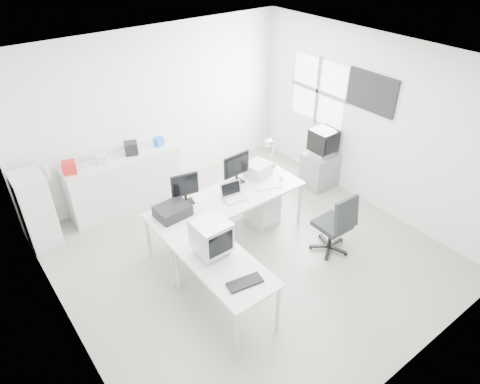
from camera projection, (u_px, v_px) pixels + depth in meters
floor at (248, 254)px, 6.30m from camera, size 5.00×5.00×0.01m
ceiling at (251, 65)px, 4.75m from camera, size 5.00×5.00×0.01m
back_wall at (157, 112)px, 7.19m from camera, size 5.00×0.02×2.80m
left_wall at (53, 251)px, 4.26m from camera, size 0.02×5.00×2.80m
right_wall at (373, 124)px, 6.79m from camera, size 0.02×5.00×2.80m
window at (318, 91)px, 7.47m from camera, size 0.02×1.20×1.10m
wall_picture at (372, 92)px, 6.57m from camera, size 0.04×0.90×0.60m
main_desk at (228, 218)px, 6.42m from camera, size 2.40×0.80×0.75m
side_desk at (225, 286)px, 5.26m from camera, size 0.70×1.40×0.75m
drawer_pedestal at (262, 205)px, 6.84m from camera, size 0.40×0.50×0.60m
inkjet_printer at (173, 211)px, 5.80m from camera, size 0.47×0.37×0.16m
lcd_monitor_small at (185, 189)px, 5.96m from camera, size 0.43×0.30×0.49m
lcd_monitor_large at (236, 169)px, 6.42m from camera, size 0.46×0.20×0.47m
laptop at (234, 193)px, 6.11m from camera, size 0.36×0.37×0.22m
white_keyboard at (268, 187)px, 6.43m from camera, size 0.40×0.24×0.02m
white_mouse at (281, 178)px, 6.61m from camera, size 0.06×0.06×0.06m
laser_printer at (258, 169)px, 6.68m from camera, size 0.43×0.39×0.21m
desk_lamp at (272, 154)px, 6.84m from camera, size 0.17×0.17×0.44m
crt_monitor at (211, 237)px, 5.08m from camera, size 0.44×0.44×0.50m
black_keyboard at (245, 283)px, 4.78m from camera, size 0.43×0.23×0.03m
office_chair at (333, 222)px, 6.13m from camera, size 0.59×0.59×1.01m
tv_cabinet at (320, 170)px, 7.73m from camera, size 0.59×0.48×0.64m
crt_tv at (323, 143)px, 7.42m from camera, size 0.50×0.48×0.45m
sideboard at (125, 182)px, 7.10m from camera, size 1.87×0.47×0.93m
clutter_box_a at (69, 167)px, 6.38m from camera, size 0.23×0.22×0.19m
clutter_box_b at (102, 159)px, 6.65m from camera, size 0.18×0.16×0.15m
clutter_box_c at (131, 148)px, 6.88m from camera, size 0.26×0.25×0.21m
clutter_box_d at (159, 141)px, 7.15m from camera, size 0.16×0.14×0.14m
clutter_bottle at (48, 172)px, 6.25m from camera, size 0.07×0.07×0.22m
filing_cabinet at (37, 211)px, 6.20m from camera, size 0.42×0.50×1.20m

